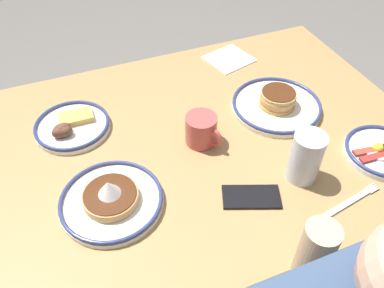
{
  "coord_description": "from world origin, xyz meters",
  "views": [
    {
      "loc": [
        0.36,
        0.76,
        1.55
      ],
      "look_at": [
        0.08,
        0.05,
        0.79
      ],
      "focal_mm": 37.05,
      "sensor_mm": 36.0,
      "label": 1
    }
  ],
  "objects_px": {
    "plate_center_pancakes": "(71,126)",
    "plate_far_side": "(382,151)",
    "plate_far_companion": "(111,199)",
    "drinking_glass": "(305,159)",
    "cell_phone": "(252,197)",
    "fork_near": "(351,201)",
    "paper_napkin": "(229,59)",
    "coffee_mug": "(202,130)",
    "plate_near_main": "(277,104)"
  },
  "relations": [
    {
      "from": "coffee_mug",
      "to": "drinking_glass",
      "type": "distance_m",
      "value": 0.29
    },
    {
      "from": "plate_near_main",
      "to": "plate_far_companion",
      "type": "height_order",
      "value": "plate_far_companion"
    },
    {
      "from": "drinking_glass",
      "to": "cell_phone",
      "type": "xyz_separation_m",
      "value": [
        0.15,
        0.02,
        -0.06
      ]
    },
    {
      "from": "plate_far_companion",
      "to": "fork_near",
      "type": "bearing_deg",
      "value": 158.61
    },
    {
      "from": "plate_near_main",
      "to": "plate_far_side",
      "type": "relative_size",
      "value": 1.36
    },
    {
      "from": "paper_napkin",
      "to": "drinking_glass",
      "type": "bearing_deg",
      "value": 83.27
    },
    {
      "from": "plate_center_pancakes",
      "to": "drinking_glass",
      "type": "distance_m",
      "value": 0.67
    },
    {
      "from": "plate_center_pancakes",
      "to": "fork_near",
      "type": "distance_m",
      "value": 0.79
    },
    {
      "from": "drinking_glass",
      "to": "plate_near_main",
      "type": "bearing_deg",
      "value": -107.21
    },
    {
      "from": "plate_far_companion",
      "to": "fork_near",
      "type": "relative_size",
      "value": 1.34
    },
    {
      "from": "plate_center_pancakes",
      "to": "plate_near_main",
      "type": "bearing_deg",
      "value": 167.32
    },
    {
      "from": "plate_near_main",
      "to": "paper_napkin",
      "type": "bearing_deg",
      "value": -87.24
    },
    {
      "from": "plate_far_side",
      "to": "cell_phone",
      "type": "bearing_deg",
      "value": -0.21
    },
    {
      "from": "plate_near_main",
      "to": "paper_napkin",
      "type": "relative_size",
      "value": 1.85
    },
    {
      "from": "plate_near_main",
      "to": "plate_center_pancakes",
      "type": "xyz_separation_m",
      "value": [
        0.61,
        -0.14,
        -0.0
      ]
    },
    {
      "from": "plate_far_companion",
      "to": "cell_phone",
      "type": "bearing_deg",
      "value": 161.25
    },
    {
      "from": "plate_center_pancakes",
      "to": "cell_phone",
      "type": "bearing_deg",
      "value": 131.66
    },
    {
      "from": "paper_napkin",
      "to": "cell_phone",
      "type": "bearing_deg",
      "value": 69.43
    },
    {
      "from": "plate_center_pancakes",
      "to": "coffee_mug",
      "type": "xyz_separation_m",
      "value": [
        -0.34,
        0.19,
        0.03
      ]
    },
    {
      "from": "drinking_glass",
      "to": "fork_near",
      "type": "height_order",
      "value": "drinking_glass"
    },
    {
      "from": "cell_phone",
      "to": "fork_near",
      "type": "xyz_separation_m",
      "value": [
        -0.22,
        0.1,
        -0.0
      ]
    },
    {
      "from": "plate_near_main",
      "to": "fork_near",
      "type": "height_order",
      "value": "plate_near_main"
    },
    {
      "from": "plate_center_pancakes",
      "to": "plate_far_side",
      "type": "xyz_separation_m",
      "value": [
        -0.78,
        0.42,
        -0.0
      ]
    },
    {
      "from": "plate_far_side",
      "to": "drinking_glass",
      "type": "xyz_separation_m",
      "value": [
        0.25,
        -0.02,
        0.05
      ]
    },
    {
      "from": "plate_center_pancakes",
      "to": "plate_far_companion",
      "type": "distance_m",
      "value": 0.31
    },
    {
      "from": "plate_far_companion",
      "to": "coffee_mug",
      "type": "relative_size",
      "value": 2.24
    },
    {
      "from": "plate_far_companion",
      "to": "coffee_mug",
      "type": "height_order",
      "value": "coffee_mug"
    },
    {
      "from": "plate_center_pancakes",
      "to": "cell_phone",
      "type": "height_order",
      "value": "plate_center_pancakes"
    },
    {
      "from": "plate_far_companion",
      "to": "paper_napkin",
      "type": "relative_size",
      "value": 1.71
    },
    {
      "from": "coffee_mug",
      "to": "paper_napkin",
      "type": "xyz_separation_m",
      "value": [
        -0.26,
        -0.36,
        -0.04
      ]
    },
    {
      "from": "plate_far_companion",
      "to": "plate_near_main",
      "type": "bearing_deg",
      "value": -163.12
    },
    {
      "from": "coffee_mug",
      "to": "fork_near",
      "type": "distance_m",
      "value": 0.43
    },
    {
      "from": "drinking_glass",
      "to": "paper_napkin",
      "type": "distance_m",
      "value": 0.58
    },
    {
      "from": "cell_phone",
      "to": "paper_napkin",
      "type": "xyz_separation_m",
      "value": [
        -0.22,
        -0.59,
        -0.0
      ]
    },
    {
      "from": "plate_far_companion",
      "to": "drinking_glass",
      "type": "height_order",
      "value": "drinking_glass"
    },
    {
      "from": "plate_far_side",
      "to": "plate_far_companion",
      "type": "bearing_deg",
      "value": -8.78
    },
    {
      "from": "plate_near_main",
      "to": "fork_near",
      "type": "relative_size",
      "value": 1.46
    },
    {
      "from": "cell_phone",
      "to": "fork_near",
      "type": "bearing_deg",
      "value": 176.24
    },
    {
      "from": "plate_near_main",
      "to": "drinking_glass",
      "type": "relative_size",
      "value": 1.97
    },
    {
      "from": "plate_center_pancakes",
      "to": "plate_far_side",
      "type": "bearing_deg",
      "value": 151.52
    },
    {
      "from": "plate_center_pancakes",
      "to": "paper_napkin",
      "type": "distance_m",
      "value": 0.62
    },
    {
      "from": "cell_phone",
      "to": "fork_near",
      "type": "distance_m",
      "value": 0.24
    },
    {
      "from": "paper_napkin",
      "to": "fork_near",
      "type": "relative_size",
      "value": 0.79
    },
    {
      "from": "plate_far_side",
      "to": "fork_near",
      "type": "relative_size",
      "value": 1.07
    },
    {
      "from": "plate_far_companion",
      "to": "plate_far_side",
      "type": "distance_m",
      "value": 0.74
    },
    {
      "from": "drinking_glass",
      "to": "paper_napkin",
      "type": "relative_size",
      "value": 0.94
    },
    {
      "from": "plate_far_companion",
      "to": "coffee_mug",
      "type": "bearing_deg",
      "value": -157.21
    },
    {
      "from": "coffee_mug",
      "to": "cell_phone",
      "type": "bearing_deg",
      "value": 99.09
    },
    {
      "from": "plate_near_main",
      "to": "plate_center_pancakes",
      "type": "bearing_deg",
      "value": -12.68
    },
    {
      "from": "plate_near_main",
      "to": "plate_center_pancakes",
      "type": "relative_size",
      "value": 1.26
    }
  ]
}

